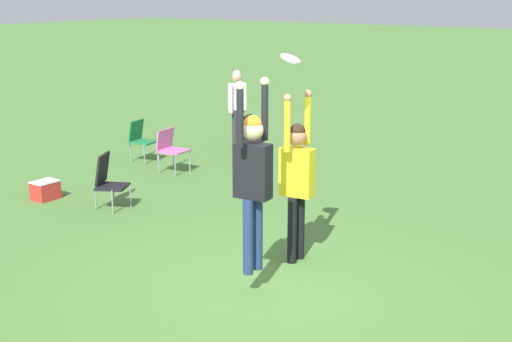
# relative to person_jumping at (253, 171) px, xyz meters

# --- Properties ---
(ground_plane) EXTENTS (120.00, 120.00, 0.00)m
(ground_plane) POSITION_rel_person_jumping_xyz_m (0.15, -0.06, -1.47)
(ground_plane) COLOR #4C7A38
(person_jumping) EXTENTS (0.57, 0.44, 2.25)m
(person_jumping) POSITION_rel_person_jumping_xyz_m (0.00, 0.00, 0.00)
(person_jumping) COLOR navy
(person_jumping) RESTS_ON ground_plane
(person_defending) EXTENTS (0.58, 0.45, 2.23)m
(person_defending) POSITION_rel_person_jumping_xyz_m (1.16, 0.15, -0.28)
(person_defending) COLOR black
(person_defending) RESTS_ON ground_plane
(frisbee) EXTENTS (0.25, 0.24, 0.12)m
(frisbee) POSITION_rel_person_jumping_xyz_m (0.83, 0.05, 1.20)
(frisbee) COLOR white
(camping_chair_2) EXTENTS (0.55, 0.59, 0.84)m
(camping_chair_2) POSITION_rel_person_jumping_xyz_m (3.69, 4.68, -0.97)
(camping_chair_2) COLOR gray
(camping_chair_2) RESTS_ON ground_plane
(camping_chair_3) EXTENTS (0.58, 0.62, 0.90)m
(camping_chair_3) POSITION_rel_person_jumping_xyz_m (5.55, 4.14, -0.96)
(camping_chair_3) COLOR gray
(camping_chair_3) RESTS_ON ground_plane
(camping_chair_4) EXTENTS (0.53, 0.57, 0.85)m
(camping_chair_4) POSITION_rel_person_jumping_xyz_m (4.01, 5.81, -0.97)
(camping_chair_4) COLOR gray
(camping_chair_4) RESTS_ON ground_plane
(camping_chair_5) EXTENTS (0.63, 0.69, 0.89)m
(camping_chair_5) POSITION_rel_person_jumping_xyz_m (1.34, 3.90, -0.98)
(camping_chair_5) COLOR gray
(camping_chair_5) RESTS_ON ground_plane
(person_spectator_near) EXTENTS (0.55, 0.44, 1.72)m
(person_spectator_near) POSITION_rel_person_jumping_xyz_m (6.33, 5.06, -0.44)
(person_spectator_near) COLOR #2D2D38
(person_spectator_near) RESTS_ON ground_plane
(cooler_box) EXTENTS (0.42, 0.33, 0.32)m
(cooler_box) POSITION_rel_person_jumping_xyz_m (1.03, 5.12, -1.31)
(cooler_box) COLOR red
(cooler_box) RESTS_ON ground_plane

